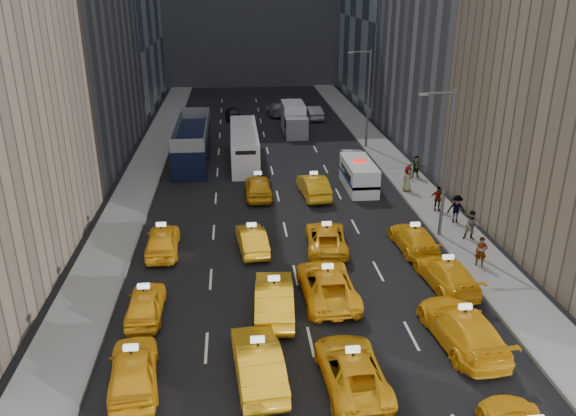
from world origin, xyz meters
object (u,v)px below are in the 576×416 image
(box_truck, at_px, (294,119))
(pedestrian_0, at_px, (481,252))
(nypd_van, at_px, (359,176))
(double_decker, at_px, (193,142))
(city_bus, at_px, (244,145))

(box_truck, relative_size, pedestrian_0, 3.93)
(nypd_van, relative_size, box_truck, 0.81)
(double_decker, bearing_deg, nypd_van, -28.79)
(box_truck, bearing_deg, double_decker, -143.01)
(city_bus, bearing_deg, nypd_van, -46.41)
(city_bus, relative_size, box_truck, 1.66)
(nypd_van, height_order, double_decker, double_decker)
(pedestrian_0, bearing_deg, box_truck, 121.47)
(nypd_van, xyz_separation_m, city_bus, (-8.40, 7.91, 0.37))
(nypd_van, bearing_deg, box_truck, 97.01)
(city_bus, bearing_deg, double_decker, 169.53)
(nypd_van, xyz_separation_m, double_decker, (-12.84, 8.48, 0.68))
(double_decker, bearing_deg, box_truck, 46.46)
(double_decker, xyz_separation_m, box_truck, (9.78, 8.74, -0.25))
(double_decker, bearing_deg, city_bus, -2.69)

